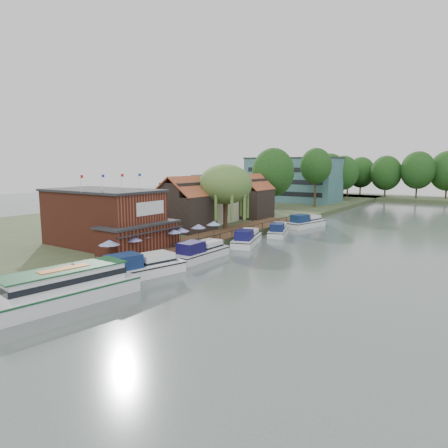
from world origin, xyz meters
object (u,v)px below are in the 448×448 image
Objects in this scene: pub at (113,218)px; cottage_c at (251,196)px; cruiser_0 at (142,264)px; cottage_a at (184,204)px; umbrella_0 at (110,251)px; cruiser_1 at (201,249)px; umbrella_3 at (173,238)px; willow at (225,197)px; cruiser_4 at (306,220)px; tour_boat at (57,287)px; umbrella_5 at (198,233)px; umbrella_6 at (214,230)px; umbrella_1 at (133,246)px; hotel_block at (293,179)px; cruiser_3 at (278,228)px; cottage_b at (207,198)px; cruiser_2 at (247,236)px; umbrella_4 at (180,236)px; umbrella_2 at (144,242)px; swan at (120,281)px.

pub is 34.01m from cottage_c.
cottage_a is at bearing 132.90° from cruiser_0.
umbrella_0 reaches higher than cruiser_1.
umbrella_3 is at bearing -170.57° from cruiser_1.
willow is 17.53m from cruiser_4.
umbrella_3 is 19.14m from tour_boat.
umbrella_5 is (6.97, -25.57, -2.96)m from cottage_c.
cottage_a is 9.18m from umbrella_6.
pub reaches higher than umbrella_1.
umbrella_5 is 0.23× the size of cruiser_0.
umbrella_1 is 1.00× the size of umbrella_3.
hotel_block reaches higher than pub.
cruiser_3 is at bearing 38.63° from cottage_a.
cottage_a is at bearing 93.81° from pub.
cruiser_2 is at bearing -34.31° from cottage_b.
pub is 15.05m from cottage_a.
willow is at bearing -77.29° from hotel_block.
cottage_a is at bearing 112.60° from umbrella_1.
umbrella_4 is at bearing -93.26° from umbrella_6.
umbrella_2 is (5.73, -0.47, -2.36)m from pub.
cruiser_4 is (4.91, 37.57, -1.08)m from umbrella_1.
umbrella_0 is 0.24× the size of cruiser_4.
cottage_a is at bearing -109.30° from cruiser_4.
hotel_block reaches higher than umbrella_5.
hotel_block is 2.65× the size of cottage_b.
cottage_c is at bearing 99.43° from umbrella_2.
cottage_b reaches higher than umbrella_0.
tour_boat is (4.89, -14.53, -0.78)m from umbrella_2.
cruiser_3 is (14.87, -0.51, -4.17)m from cottage_b.
umbrella_6 is at bearing 106.00° from tour_boat.
cottage_a reaches higher than cruiser_0.
cruiser_1 is at bearing -10.36° from umbrella_4.
pub is 7.95m from umbrella_3.
tour_boat is (7.12, -35.00, -4.71)m from willow.
cottage_c reaches higher than tour_boat.
cottage_c is at bearing 107.66° from umbrella_6.
cruiser_2 is (3.59, 6.64, -1.11)m from umbrella_5.
pub reaches higher than umbrella_0.
umbrella_5 is 1.00× the size of umbrella_6.
umbrella_3 is at bearing 110.51° from tour_boat.
cottage_b is at bearing 118.13° from umbrella_4.
pub is 0.79× the size of hotel_block.
cruiser_2 is 9.43m from cruiser_3.
cottage_c reaches higher than umbrella_5.
umbrella_0 is at bearing -113.32° from cruiser_1.
hotel_block is 88.18m from tour_boat.
willow reaches higher than swan.
cruiser_0 is at bearing -75.50° from cottage_c.
cottage_b is at bearing 159.22° from cruiser_3.
cottage_b is at bearing 123.50° from umbrella_5.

